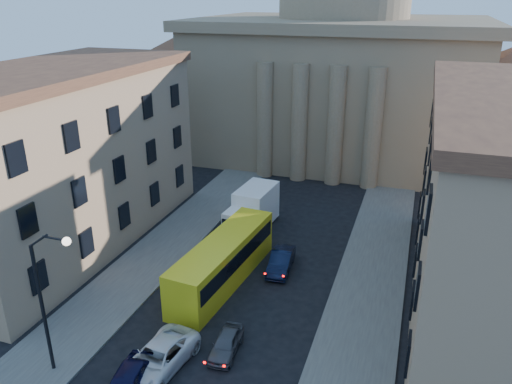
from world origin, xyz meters
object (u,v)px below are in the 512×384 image
city_bus (223,260)px  car_left_near (127,384)px  box_truck (252,211)px  street_lamp (47,292)px

city_bus → car_left_near: bearing=-87.3°
box_truck → car_left_near: bearing=-84.4°
car_left_near → box_truck: bearing=82.8°
car_left_near → street_lamp: bearing=167.6°
street_lamp → city_bus: street_lamp is taller
car_left_near → city_bus: bearing=79.3°
car_left_near → city_bus: city_bus is taller
city_bus → box_truck: (-0.86, 8.95, -0.06)m
street_lamp → city_bus: bearing=66.5°
street_lamp → car_left_near: street_lamp is taller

